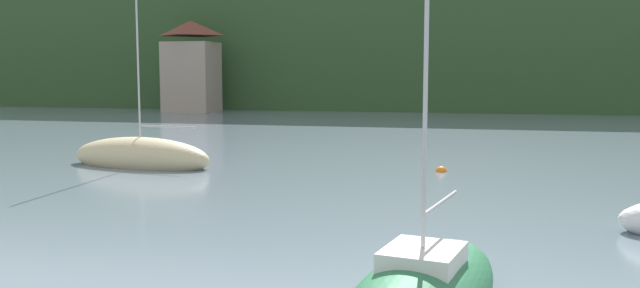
% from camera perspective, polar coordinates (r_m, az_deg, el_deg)
% --- Properties ---
extents(wooded_hillside, '(352.00, 70.68, 55.20)m').
position_cam_1_polar(wooded_hillside, '(128.32, 0.70, 7.99)').
color(wooded_hillside, '#2D4C28').
rests_on(wooded_hillside, ground_plane).
extents(shore_building_west, '(6.39, 5.67, 11.50)m').
position_cam_1_polar(shore_building_west, '(86.44, -10.93, 6.40)').
color(shore_building_west, gray).
rests_on(shore_building_west, ground_plane).
extents(sailboat_far_1, '(8.75, 3.84, 11.03)m').
position_cam_1_polar(sailboat_far_1, '(37.53, -15.06, -1.08)').
color(sailboat_far_1, '#CCBC8E').
rests_on(sailboat_far_1, ground_plane).
extents(mooring_buoy_mid, '(0.58, 0.58, 0.58)m').
position_cam_1_polar(mooring_buoy_mid, '(34.86, 10.31, -2.34)').
color(mooring_buoy_mid, orange).
rests_on(mooring_buoy_mid, ground_plane).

